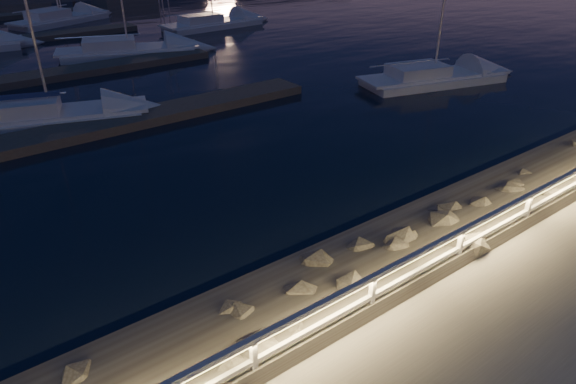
% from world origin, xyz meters
% --- Properties ---
extents(ground, '(400.00, 400.00, 0.00)m').
position_xyz_m(ground, '(0.00, 0.00, 0.00)').
color(ground, gray).
rests_on(ground, ground).
extents(harbor_water, '(400.00, 440.00, 0.60)m').
position_xyz_m(harbor_water, '(0.00, 31.22, -0.97)').
color(harbor_water, black).
rests_on(harbor_water, ground).
extents(guard_rail, '(44.11, 0.12, 1.06)m').
position_xyz_m(guard_rail, '(-0.07, -0.00, 0.77)').
color(guard_rail, silver).
rests_on(guard_rail, ground).
extents(floating_docks, '(22.00, 36.00, 0.40)m').
position_xyz_m(floating_docks, '(0.00, 32.50, -0.40)').
color(floating_docks, '#625951').
rests_on(floating_docks, ground).
extents(sailboat_c, '(8.65, 4.97, 14.19)m').
position_xyz_m(sailboat_c, '(-1.05, 18.28, -0.16)').
color(sailboat_c, silver).
rests_on(sailboat_c, ground).
extents(sailboat_d, '(9.02, 4.73, 14.70)m').
position_xyz_m(sailboat_d, '(17.88, 12.06, -0.17)').
color(sailboat_d, silver).
rests_on(sailboat_d, ground).
extents(sailboat_h, '(9.53, 5.57, 15.59)m').
position_xyz_m(sailboat_h, '(6.76, 28.88, -0.15)').
color(sailboat_h, silver).
rests_on(sailboat_h, ground).
extents(sailboat_k, '(9.43, 6.00, 15.61)m').
position_xyz_m(sailboat_k, '(6.69, 44.29, -0.13)').
color(sailboat_k, silver).
rests_on(sailboat_k, ground).
extents(sailboat_l, '(9.29, 3.26, 15.45)m').
position_xyz_m(sailboat_l, '(16.49, 34.39, -0.16)').
color(sailboat_l, silver).
rests_on(sailboat_l, ground).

